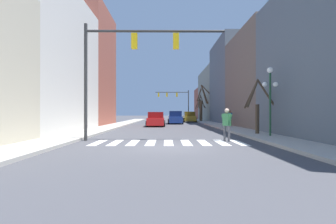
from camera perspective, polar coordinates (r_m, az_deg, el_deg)
ground_plane at (r=11.73m, az=0.18°, el=-7.65°), size 240.00×240.00×0.00m
sidewalk_left at (r=13.05m, az=-26.66°, el=-6.53°), size 2.19×90.00×0.15m
sidewalk_right at (r=13.15m, az=26.81°, el=-6.49°), size 2.19×90.00×0.15m
building_row_left at (r=24.75m, az=-24.11°, el=9.39°), size 6.00×29.91×13.57m
building_row_right at (r=36.99m, az=15.50°, el=5.06°), size 6.00×60.87×11.61m
crosswalk_stripes at (r=13.42m, az=0.11°, el=-6.68°), size 7.65×2.60×0.01m
traffic_signal_near at (r=14.78m, az=-8.96°, el=12.16°), size 7.67×0.28×6.39m
traffic_signal_far at (r=54.94m, az=1.76°, el=3.10°), size 7.04×0.28×6.20m
street_lamp_right_corner at (r=16.82m, az=21.34°, el=5.10°), size 0.95×0.36×4.10m
car_driving_toward_lane at (r=29.17m, az=-2.64°, el=-1.66°), size 2.06×4.47×1.60m
car_parked_right_mid at (r=42.43m, az=4.68°, el=-1.13°), size 2.07×4.12×1.69m
car_parked_right_near at (r=35.70m, az=1.59°, el=-1.29°), size 2.02×4.79×1.74m
pedestrian_on_left_sidewalk at (r=14.33m, az=12.68°, el=-2.10°), size 0.50×0.67×1.76m
pedestrian_crossing_street at (r=27.29m, az=13.33°, el=-1.04°), size 0.64×0.41×1.60m
street_tree_left_far at (r=43.82m, az=7.53°, el=1.85°), size 3.30×3.47×6.07m
street_tree_right_mid at (r=18.23m, az=18.85°, el=1.02°), size 2.23×1.61×3.63m
street_tree_right_near at (r=45.80m, az=7.02°, el=0.75°), size 1.77×1.68×4.49m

